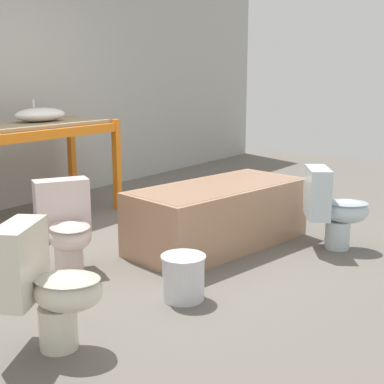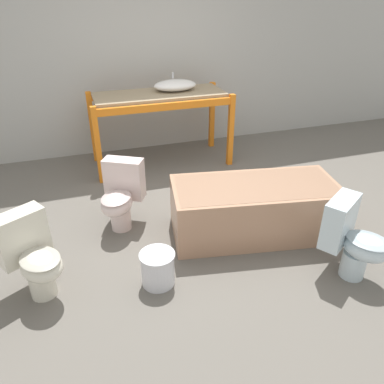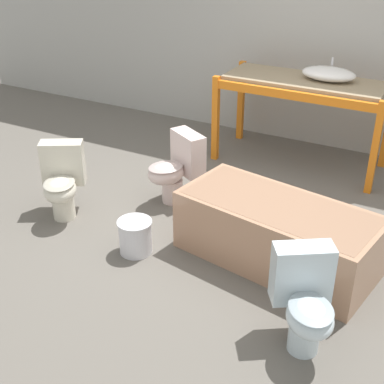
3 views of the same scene
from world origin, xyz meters
TOP-DOWN VIEW (x-y plane):
  - ground_plane at (0.00, 0.00)m, footprint 12.00×12.00m
  - warehouse_wall_rear at (0.00, 2.18)m, footprint 10.80×0.08m
  - shelving_rack at (-0.01, 1.50)m, footprint 1.85×0.80m
  - sink_basin at (0.22, 1.56)m, footprint 0.58×0.36m
  - bathtub_main at (0.45, -0.48)m, footprint 1.73×1.00m
  - toilet_near at (-1.61, -0.72)m, footprint 0.57×0.63m
  - toilet_far at (0.94, -1.31)m, footprint 0.58×0.64m
  - toilet_extra at (-0.80, 0.05)m, footprint 0.57×0.63m
  - bucket_white at (-0.66, -0.93)m, footprint 0.30×0.30m

SIDE VIEW (x-z plane):
  - ground_plane at x=0.00m, z-range 0.00..0.00m
  - bucket_white at x=-0.66m, z-range 0.01..0.31m
  - bathtub_main at x=0.45m, z-range 0.04..0.58m
  - toilet_near at x=-1.61m, z-range 0.02..0.72m
  - toilet_far at x=0.94m, z-range 0.02..0.72m
  - toilet_extra at x=-0.80m, z-range 0.02..0.72m
  - shelving_rack at x=-0.01m, z-range 0.34..1.34m
  - sink_basin at x=0.22m, z-range 0.95..1.18m
  - warehouse_wall_rear at x=0.00m, z-range 0.00..3.20m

